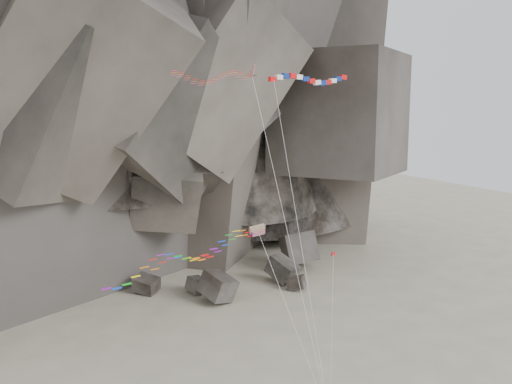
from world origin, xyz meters
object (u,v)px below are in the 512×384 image
delta_kite (209,76)px  banner_kite (310,82)px  parafoil_kite (182,256)px  pennant_kite (333,284)px

delta_kite → banner_kite: 11.33m
delta_kite → banner_kite: bearing=10.5°
delta_kite → parafoil_kite: size_ratio=1.60×
banner_kite → delta_kite: bearing=-176.2°
pennant_kite → banner_kite: bearing=56.9°
parafoil_kite → pennant_kite: (15.11, -0.46, -4.90)m
delta_kite → pennant_kite: 22.26m
delta_kite → banner_kite: size_ratio=1.03×
delta_kite → pennant_kite: (10.09, -5.13, -19.18)m
pennant_kite → delta_kite: bearing=132.0°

